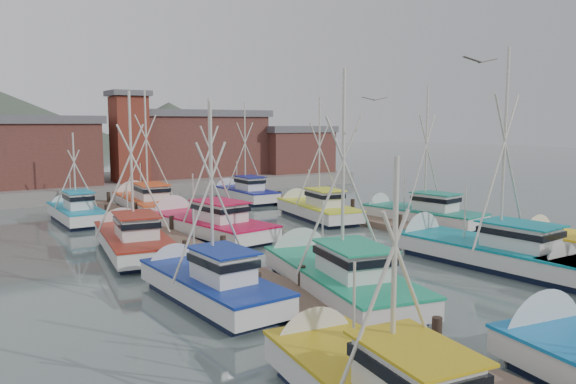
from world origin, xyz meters
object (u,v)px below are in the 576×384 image
boat_4 (333,275)px  boat_8 (203,224)px  boat_12 (145,202)px  lookout_tower (129,136)px

boat_4 → boat_8: boat_4 is taller
boat_4 → boat_12: 24.69m
lookout_tower → boat_8: 22.37m
boat_4 → boat_8: size_ratio=0.96×
lookout_tower → boat_8: size_ratio=0.79×
lookout_tower → boat_4: bearing=-94.3°
lookout_tower → boat_12: lookout_tower is taller
lookout_tower → boat_4: 35.68m
lookout_tower → boat_12: 11.83m
boat_8 → boat_4: bearing=-100.0°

